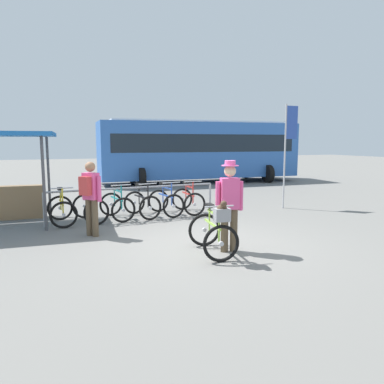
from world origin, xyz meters
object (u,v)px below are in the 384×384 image
object	(u,v)px
banner_flag	(289,136)
racked_bike_white	(90,208)
racked_bike_yellow	(62,210)
person_with_featured_bike	(230,202)
racked_bike_teal	(117,206)
racked_bike_red	(188,200)
featured_bicycle	(214,230)
bus_distant	(200,148)
racked_bike_black	(142,204)
racked_bike_blue	(166,202)
pedestrian_with_backpack	(90,194)

from	to	relation	value
banner_flag	racked_bike_white	bearing A→B (deg)	177.68
racked_bike_yellow	racked_bike_white	size ratio (longest dim) A/B	0.92
person_with_featured_bike	banner_flag	bearing A→B (deg)	41.83
racked_bike_white	racked_bike_teal	world-z (taller)	same
racked_bike_white	racked_bike_red	distance (m)	2.80
featured_bicycle	banner_flag	distance (m)	5.77
featured_bicycle	bus_distant	bearing A→B (deg)	68.26
racked_bike_red	featured_bicycle	xyz separation A→B (m)	(-1.02, -3.96, 0.12)
racked_bike_black	racked_bike_blue	world-z (taller)	same
bus_distant	person_with_featured_bike	bearing A→B (deg)	-110.31
racked_bike_yellow	racked_bike_white	bearing A→B (deg)	3.30
racked_bike_teal	racked_bike_white	bearing A→B (deg)	-176.70
pedestrian_with_backpack	racked_bike_teal	bearing A→B (deg)	61.95
racked_bike_white	racked_bike_blue	xyz separation A→B (m)	(2.10, 0.12, 0.00)
racked_bike_blue	person_with_featured_bike	world-z (taller)	person_with_featured_bike
racked_bike_white	racked_bike_blue	size ratio (longest dim) A/B	1.02
racked_bike_teal	person_with_featured_bike	xyz separation A→B (m)	(1.44, -3.71, 0.58)
racked_bike_teal	racked_bike_black	size ratio (longest dim) A/B	0.99
featured_bicycle	racked_bike_blue	bearing A→B (deg)	85.27
racked_bike_yellow	racked_bike_black	xyz separation A→B (m)	(2.10, 0.12, 0.00)
racked_bike_blue	featured_bicycle	bearing A→B (deg)	-94.73
featured_bicycle	racked_bike_teal	bearing A→B (deg)	105.64
racked_bike_red	banner_flag	distance (m)	3.70
person_with_featured_bike	featured_bicycle	bearing A→B (deg)	-160.71
bus_distant	banner_flag	xyz separation A→B (m)	(-0.30, -7.73, 0.49)
racked_bike_white	person_with_featured_bike	xyz separation A→B (m)	(2.14, -3.67, 0.58)
racked_bike_yellow	banner_flag	bearing A→B (deg)	-1.73
racked_bike_red	racked_bike_white	bearing A→B (deg)	-176.70
racked_bike_yellow	racked_bike_red	bearing A→B (deg)	3.30
featured_bicycle	person_with_featured_bike	bearing A→B (deg)	19.29
racked_bike_red	bus_distant	bearing A→B (deg)	64.62
person_with_featured_bike	racked_bike_red	bearing A→B (deg)	80.32
racked_bike_red	pedestrian_with_backpack	distance (m)	3.44
pedestrian_with_backpack	racked_bike_white	bearing A→B (deg)	84.77
racked_bike_teal	pedestrian_with_backpack	size ratio (longest dim) A/B	0.72
racked_bike_white	banner_flag	size ratio (longest dim) A/B	0.38
pedestrian_with_backpack	racked_bike_blue	bearing A→B (deg)	36.51
racked_bike_teal	person_with_featured_bike	world-z (taller)	person_with_featured_bike
racked_bike_red	banner_flag	world-z (taller)	banner_flag
racked_bike_black	racked_bike_red	size ratio (longest dim) A/B	1.08
person_with_featured_bike	pedestrian_with_backpack	distance (m)	3.12
person_with_featured_bike	racked_bike_white	bearing A→B (deg)	120.31
racked_bike_red	banner_flag	size ratio (longest dim) A/B	0.35
racked_bike_blue	person_with_featured_bike	bearing A→B (deg)	-89.30
racked_bike_white	featured_bicycle	distance (m)	4.19
racked_bike_white	racked_bike_teal	xyz separation A→B (m)	(0.70, 0.04, 0.00)
person_with_featured_bike	banner_flag	xyz separation A→B (m)	(3.83, 3.42, 1.28)
racked_bike_white	person_with_featured_bike	distance (m)	4.29
racked_bike_white	racked_bike_teal	size ratio (longest dim) A/B	1.02
racked_bike_red	banner_flag	xyz separation A→B (m)	(3.17, -0.40, 1.86)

